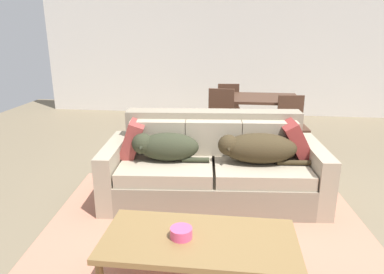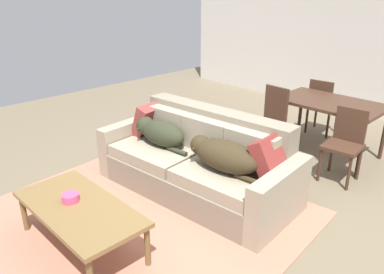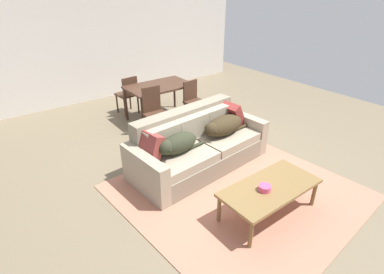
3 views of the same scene
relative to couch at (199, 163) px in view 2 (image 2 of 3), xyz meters
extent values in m
plane|color=#73654D|center=(0.16, 0.01, -0.33)|extent=(10.00, 10.00, 0.00)
cube|color=silver|center=(0.16, 4.01, 1.02)|extent=(8.00, 0.12, 2.70)
cube|color=#BA745C|center=(0.01, -0.93, -0.33)|extent=(3.17, 3.17, 0.01)
cube|color=gray|center=(0.01, -0.07, -0.17)|extent=(1.99, 1.12, 0.32)
cube|color=tan|center=(-0.47, -0.11, 0.05)|extent=(1.00, 1.00, 0.13)
cube|color=tan|center=(0.48, -0.03, 0.05)|extent=(1.00, 1.00, 0.13)
cube|color=gray|center=(-0.02, 0.29, 0.34)|extent=(1.93, 0.40, 0.43)
cube|color=tan|center=(-0.60, 0.06, 0.30)|extent=(0.60, 0.21, 0.36)
cube|color=tan|center=(-0.01, 0.11, 0.30)|extent=(0.60, 0.21, 0.36)
cube|color=tan|center=(0.58, 0.15, 0.30)|extent=(0.60, 0.21, 0.36)
cube|color=tan|center=(-1.03, -0.15, -0.03)|extent=(0.24, 0.98, 0.61)
cube|color=tan|center=(1.04, 0.02, -0.03)|extent=(0.24, 0.98, 0.61)
ellipsoid|color=#2E3121|center=(-0.45, -0.15, 0.26)|extent=(0.64, 0.35, 0.29)
sphere|color=#2E3121|center=(-0.71, -0.19, 0.30)|extent=(0.22, 0.22, 0.22)
cone|color=black|center=(-0.70, -0.29, 0.29)|extent=(0.11, 0.13, 0.10)
cylinder|color=#2E3121|center=(-0.17, -0.18, 0.15)|extent=(0.28, 0.07, 0.05)
ellipsoid|color=#382D1A|center=(0.47, -0.10, 0.27)|extent=(0.77, 0.42, 0.30)
sphere|color=#382D1A|center=(0.16, -0.15, 0.31)|extent=(0.21, 0.21, 0.21)
cone|color=black|center=(0.16, -0.24, 0.30)|extent=(0.10, 0.12, 0.09)
cylinder|color=#382D1A|center=(0.81, -0.15, 0.15)|extent=(0.34, 0.08, 0.05)
cube|color=brown|center=(-0.86, -0.02, 0.29)|extent=(0.33, 0.42, 0.42)
cube|color=maroon|center=(0.85, 0.12, 0.30)|extent=(0.36, 0.44, 0.43)
cube|color=olive|center=(0.00, -1.47, 0.07)|extent=(1.30, 0.62, 0.04)
cylinder|color=brown|center=(-0.60, -1.74, -0.14)|extent=(0.05, 0.05, 0.38)
cylinder|color=brown|center=(-0.60, -1.21, -0.14)|extent=(0.05, 0.05, 0.38)
cylinder|color=brown|center=(0.60, -1.21, -0.14)|extent=(0.05, 0.05, 0.38)
cylinder|color=#EA4C7F|center=(-0.12, -1.48, 0.12)|extent=(0.15, 0.15, 0.07)
cube|color=#452B1E|center=(0.52, 1.95, 0.39)|extent=(1.34, 0.83, 0.04)
cylinder|color=#3B2419|center=(-0.10, 1.59, 0.02)|extent=(0.05, 0.05, 0.70)
cylinder|color=#3B2419|center=(1.13, 1.59, 0.02)|extent=(0.05, 0.05, 0.70)
cylinder|color=#3B2419|center=(-0.10, 2.32, 0.02)|extent=(0.05, 0.05, 0.70)
cylinder|color=#3B2419|center=(1.13, 2.32, 0.02)|extent=(0.05, 0.05, 0.70)
cube|color=#452B1E|center=(0.01, 1.25, 0.10)|extent=(0.43, 0.43, 0.04)
cube|color=#452B1E|center=(0.02, 1.43, 0.37)|extent=(0.36, 0.06, 0.49)
cylinder|color=#3E271B|center=(-0.18, 1.09, -0.13)|extent=(0.04, 0.04, 0.42)
cylinder|color=#3E271B|center=(0.16, 1.07, -0.13)|extent=(0.04, 0.04, 0.42)
cylinder|color=#3E271B|center=(-0.15, 1.43, -0.13)|extent=(0.04, 0.04, 0.42)
cylinder|color=#3E271B|center=(0.19, 1.40, -0.13)|extent=(0.04, 0.04, 0.42)
cube|color=#452B1E|center=(1.01, 1.34, 0.10)|extent=(0.43, 0.43, 0.04)
cube|color=#452B1E|center=(1.00, 1.52, 0.32)|extent=(0.36, 0.07, 0.40)
cylinder|color=#3E271B|center=(0.86, 1.15, -0.13)|extent=(0.04, 0.04, 0.42)
cylinder|color=#3E271B|center=(1.20, 1.18, -0.13)|extent=(0.04, 0.04, 0.42)
cylinder|color=#3E271B|center=(0.83, 1.49, -0.13)|extent=(0.04, 0.04, 0.42)
cylinder|color=#3E271B|center=(1.17, 1.52, -0.13)|extent=(0.04, 0.04, 0.42)
cube|color=#452B1E|center=(0.09, 2.66, 0.10)|extent=(0.43, 0.43, 0.04)
cube|color=#452B1E|center=(0.10, 2.48, 0.33)|extent=(0.36, 0.07, 0.40)
cylinder|color=#3E271B|center=(0.24, 2.84, -0.13)|extent=(0.04, 0.04, 0.42)
cylinder|color=#3E271B|center=(-0.10, 2.81, -0.13)|extent=(0.04, 0.04, 0.42)
cylinder|color=#3E271B|center=(0.27, 2.50, -0.13)|extent=(0.04, 0.04, 0.42)
cylinder|color=#3E271B|center=(-0.07, 2.47, -0.13)|extent=(0.04, 0.04, 0.42)
camera|label=1|loc=(0.19, -3.51, 1.42)|focal=33.05mm
camera|label=2|loc=(2.65, -2.72, 1.85)|focal=35.31mm
camera|label=3|loc=(-2.58, -3.29, 2.33)|focal=28.09mm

